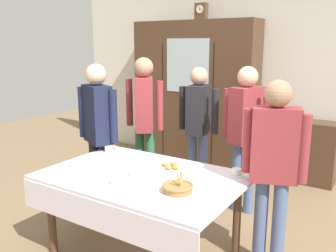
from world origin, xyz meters
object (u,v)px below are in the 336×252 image
at_px(bookshelf_low, 299,150).
at_px(tea_cup_back_edge, 237,173).
at_px(spoon_near_left, 126,155).
at_px(person_behind_table_left, 144,114).
at_px(tea_cup_near_right, 115,182).
at_px(pastry_plate, 171,167).
at_px(tea_cup_far_right, 74,165).
at_px(spoon_mid_left, 199,184).
at_px(dining_table, 140,186).
at_px(person_near_right_end, 198,119).
at_px(book_stack, 301,117).
at_px(person_beside_shelf, 98,125).
at_px(bread_basket, 178,188).
at_px(person_behind_table_right, 274,159).
at_px(person_by_cabinet, 245,126).
at_px(wall_cabinet, 194,94).
at_px(tea_cup_mid_left, 134,175).
at_px(tea_cup_near_left, 109,150).
at_px(mantel_clock, 201,12).

xyz_separation_m(bookshelf_low, tea_cup_back_edge, (-0.02, -2.19, 0.35)).
relative_size(spoon_near_left, person_behind_table_left, 0.07).
xyz_separation_m(tea_cup_near_right, pastry_plate, (0.17, 0.56, -0.01)).
height_order(tea_cup_far_right, pastry_plate, tea_cup_far_right).
bearing_deg(spoon_mid_left, person_behind_table_left, 142.05).
bearing_deg(dining_table, person_near_right_end, 98.80).
distance_m(tea_cup_near_right, spoon_near_left, 0.76).
bearing_deg(tea_cup_back_edge, book_stack, 89.49).
height_order(tea_cup_near_right, person_beside_shelf, person_beside_shelf).
distance_m(dining_table, pastry_plate, 0.33).
height_order(bread_basket, person_behind_table_right, person_behind_table_right).
height_order(dining_table, person_behind_table_right, person_behind_table_right).
relative_size(person_behind_table_right, person_by_cabinet, 0.98).
distance_m(tea_cup_back_edge, pastry_plate, 0.58).
bearing_deg(wall_cabinet, person_near_right_end, -59.20).
height_order(tea_cup_mid_left, person_behind_table_right, person_behind_table_right).
xyz_separation_m(book_stack, pastry_plate, (-0.58, -2.35, -0.12)).
bearing_deg(person_behind_table_left, person_near_right_end, 36.85).
bearing_deg(tea_cup_near_left, mantel_clock, 93.15).
bearing_deg(tea_cup_back_edge, person_beside_shelf, -179.90).
height_order(dining_table, spoon_near_left, spoon_near_left).
bearing_deg(tea_cup_mid_left, book_stack, 75.12).
xyz_separation_m(dining_table, person_beside_shelf, (-0.89, 0.45, 0.34)).
bearing_deg(person_by_cabinet, tea_cup_far_right, -125.38).
bearing_deg(spoon_near_left, tea_cup_mid_left, -44.49).
xyz_separation_m(tea_cup_far_right, spoon_near_left, (0.17, 0.52, -0.02)).
bearing_deg(spoon_near_left, person_behind_table_left, 111.78).
xyz_separation_m(dining_table, tea_cup_near_left, (-0.68, 0.37, 0.12)).
height_order(pastry_plate, person_behind_table_right, person_behind_table_right).
xyz_separation_m(bookshelf_low, person_beside_shelf, (-1.59, -2.19, 0.58)).
distance_m(tea_cup_near_left, tea_cup_far_right, 0.52).
xyz_separation_m(dining_table, tea_cup_back_edge, (0.68, 0.45, 0.12)).
xyz_separation_m(dining_table, spoon_near_left, (-0.46, 0.38, 0.10)).
bearing_deg(mantel_clock, spoon_near_left, -81.19).
distance_m(bread_basket, pastry_plate, 0.52).
bearing_deg(person_near_right_end, dining_table, -81.20).
bearing_deg(book_stack, person_behind_table_left, -132.62).
distance_m(dining_table, person_near_right_end, 1.51).
bearing_deg(pastry_plate, spoon_near_left, 171.72).
height_order(dining_table, wall_cabinet, wall_cabinet).
bearing_deg(tea_cup_far_right, mantel_clock, 93.63).
distance_m(bookshelf_low, book_stack, 0.46).
distance_m(dining_table, mantel_clock, 3.17).
relative_size(person_beside_shelf, person_behind_table_right, 1.04).
height_order(bookshelf_low, person_by_cabinet, person_by_cabinet).
bearing_deg(person_near_right_end, spoon_near_left, -102.21).
relative_size(mantel_clock, bread_basket, 1.00).
relative_size(wall_cabinet, mantel_clock, 9.04).
distance_m(wall_cabinet, bread_basket, 3.04).
height_order(bookshelf_low, spoon_near_left, bookshelf_low).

